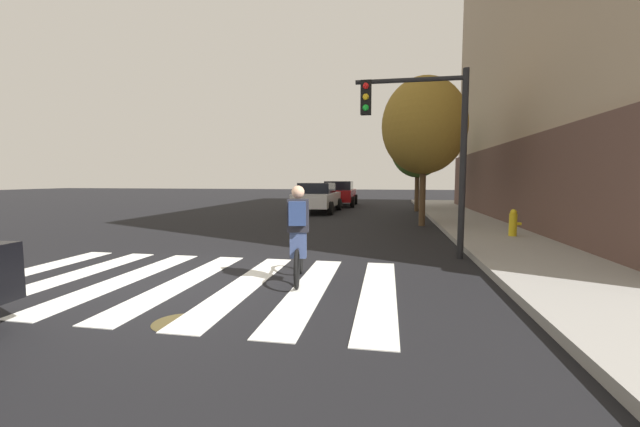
{
  "coord_description": "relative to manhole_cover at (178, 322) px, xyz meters",
  "views": [
    {
      "loc": [
        3.63,
        -5.94,
        1.8
      ],
      "look_at": [
        2.07,
        2.73,
        0.99
      ],
      "focal_mm": 21.19,
      "sensor_mm": 36.0,
      "label": 1
    }
  ],
  "objects": [
    {
      "name": "ground_plane",
      "position": [
        -1.06,
        1.73,
        -0.0
      ],
      "size": [
        120.0,
        120.0,
        0.0
      ],
      "primitive_type": "plane",
      "color": "black"
    },
    {
      "name": "crosswalk_stripes",
      "position": [
        -0.93,
        1.73,
        0.0
      ],
      "size": [
        7.3,
        4.16,
        0.01
      ],
      "color": "silver",
      "rests_on": "ground"
    },
    {
      "name": "manhole_cover",
      "position": [
        0.0,
        0.0,
        0.0
      ],
      "size": [
        0.64,
        0.64,
        0.01
      ],
      "primitive_type": "cylinder",
      "color": "#473D1E",
      "rests_on": "ground"
    },
    {
      "name": "sedan_mid",
      "position": [
        -1.17,
        15.93,
        0.82
      ],
      "size": [
        2.25,
        4.65,
        1.59
      ],
      "color": "silver",
      "rests_on": "ground"
    },
    {
      "name": "sedan_far",
      "position": [
        -0.65,
        21.13,
        0.85
      ],
      "size": [
        2.32,
        4.83,
        1.66
      ],
      "color": "maroon",
      "rests_on": "ground"
    },
    {
      "name": "cyclist",
      "position": [
        1.06,
        2.08,
        0.84
      ],
      "size": [
        0.39,
        1.7,
        1.69
      ],
      "color": "black",
      "rests_on": "ground"
    },
    {
      "name": "traffic_light_near",
      "position": [
        3.37,
        4.65,
        2.86
      ],
      "size": [
        2.47,
        0.28,
        4.2
      ],
      "color": "black",
      "rests_on": "ground"
    },
    {
      "name": "fire_hydrant",
      "position": [
        6.17,
        7.48,
        0.53
      ],
      "size": [
        0.33,
        0.22,
        0.78
      ],
      "color": "gold",
      "rests_on": "sidewalk"
    },
    {
      "name": "street_tree_near",
      "position": [
        3.88,
        10.73,
        3.8
      ],
      "size": [
        3.17,
        3.17,
        5.63
      ],
      "color": "#4C3823",
      "rests_on": "ground"
    },
    {
      "name": "street_tree_mid",
      "position": [
        4.18,
        17.48,
        3.6
      ],
      "size": [
        3.0,
        3.0,
        5.34
      ],
      "color": "#4C3823",
      "rests_on": "ground"
    }
  ]
}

